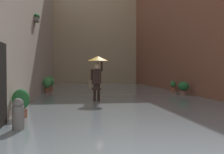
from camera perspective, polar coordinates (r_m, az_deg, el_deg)
The scene contains 11 objects.
ground_plane at distance 16.24m, azimuth 0.31°, elevation -3.69°, with size 60.30×60.30×0.00m, color #605B56.
flood_water at distance 16.23m, azimuth 0.31°, elevation -3.56°, with size 9.19×30.12×0.08m, color slate.
building_facade_right at distance 16.46m, azimuth -17.91°, elevation 11.81°, with size 2.04×28.12×8.88m.
building_facade_far at distance 29.51m, azimuth -3.53°, elevation 11.97°, with size 11.99×1.80×13.55m, color tan.
person_wading at distance 12.36m, azimuth -3.06°, elevation 1.44°, with size 0.93×0.93×2.17m.
potted_plant_far_right at distance 17.21m, azimuth -13.20°, elevation -1.47°, with size 0.50×0.50×1.00m.
potted_plant_mid_left at distance 15.84m, azimuth 14.45°, elevation -2.17°, with size 0.61×0.61×0.83m.
potted_plant_mid_right at distance 8.77m, azimuth -18.18°, elevation -4.98°, with size 0.51×0.51×0.94m.
potted_plant_near_right at distance 18.65m, azimuth -12.70°, elevation -1.24°, with size 0.61×0.61×1.02m.
potted_plant_far_left at distance 17.81m, azimuth 12.43°, elevation -1.94°, with size 0.35×0.35×0.76m.
mooring_bollard at distance 7.09m, azimuth -18.70°, elevation -7.50°, with size 0.28×0.28×0.83m.
Camera 1 is at (2.41, 3.92, 1.55)m, focal length 44.56 mm.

